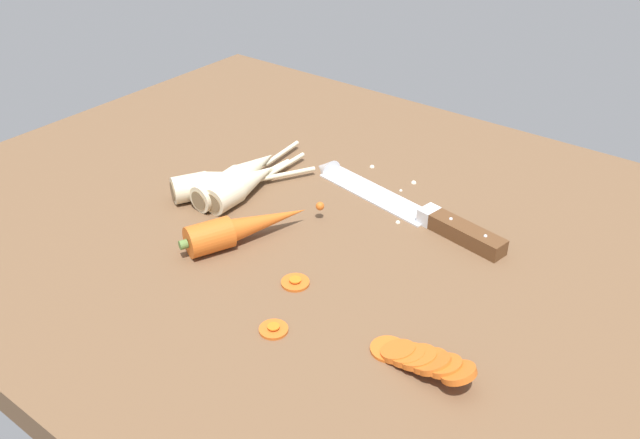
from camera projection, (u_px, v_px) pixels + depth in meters
ground_plane at (329, 235)px, 94.48cm from camera, size 120.00×90.00×4.00cm
chefs_knife at (397, 202)px, 96.80cm from camera, size 34.75×9.45×4.18cm
whole_carrot at (244, 227)px, 88.53cm from camera, size 10.49×19.68×4.20cm
parsnip_front at (221, 182)px, 99.20cm from camera, size 12.90×20.37×4.00cm
parsnip_mid_left at (230, 185)px, 98.39cm from camera, size 4.64×18.53×4.00cm
parsnip_mid_right at (245, 184)px, 98.63cm from camera, size 4.23×21.02×4.00cm
parsnip_back at (247, 172)px, 101.76cm from camera, size 5.36×21.05×4.00cm
carrot_slice_stack at (421, 359)px, 69.10cm from camera, size 12.12×4.31×3.46cm
carrot_slice_stray_near at (274, 328)px, 74.33cm from camera, size 3.27×3.27×0.70cm
carrot_slice_stray_mid at (295, 281)px, 81.51cm from camera, size 3.49×3.49×0.70cm
mince_crumbs at (389, 190)px, 100.47cm from camera, size 17.35×12.27×0.80cm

